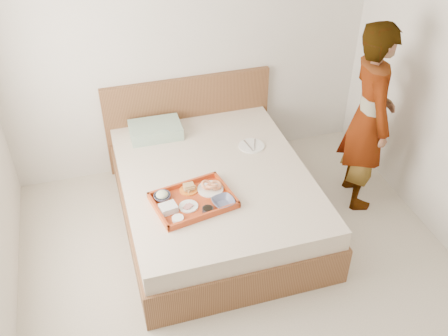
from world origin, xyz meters
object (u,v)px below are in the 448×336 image
person (369,118)px  tray (193,200)px  dinner_plate (252,146)px  bed (215,197)px

person → tray: bearing=110.7°
tray → dinner_plate: size_ratio=2.59×
dinner_plate → person: 1.05m
bed → dinner_plate: (0.43, 0.29, 0.27)m
tray → person: person is taller
tray → dinner_plate: bearing=30.6°
bed → tray: tray is taller
dinner_plate → person: size_ratio=0.14×
bed → tray: (-0.27, -0.32, 0.29)m
dinner_plate → tray: bearing=-138.8°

